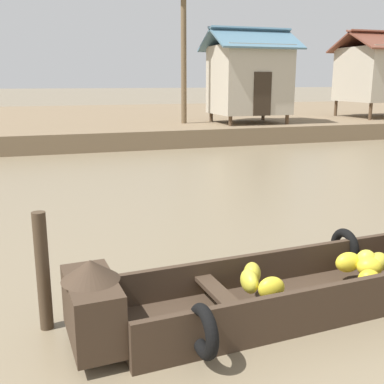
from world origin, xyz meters
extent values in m
plane|color=#7A6B51|center=(0.00, 10.00, 0.00)|extent=(300.00, 300.00, 0.00)
cube|color=#756047|center=(0.00, 26.98, 0.35)|extent=(160.00, 20.00, 0.70)
cube|color=#3D2D21|center=(0.62, 4.16, 0.06)|extent=(4.06, 1.42, 0.12)
cube|color=#3D2D21|center=(0.59, 4.70, 0.31)|extent=(3.99, 0.36, 0.38)
cube|color=#3D2D21|center=(0.66, 3.63, 0.31)|extent=(3.99, 0.36, 0.38)
cube|color=#3D2D21|center=(-1.60, 4.01, 0.43)|extent=(0.52, 1.01, 0.62)
cone|color=#3D2D21|center=(-1.60, 4.01, 0.84)|extent=(0.60, 0.60, 0.20)
cube|color=#3D2D21|center=(-0.23, 4.10, 0.33)|extent=(0.27, 1.05, 0.05)
torus|color=black|center=(1.91, 4.91, 0.35)|extent=(0.16, 0.53, 0.52)
torus|color=black|center=(-0.67, 3.42, 0.35)|extent=(0.16, 0.53, 0.52)
ellipsoid|color=yellow|center=(0.29, 3.93, 0.41)|extent=(0.31, 0.20, 0.26)
ellipsoid|color=yellow|center=(1.78, 4.30, 0.40)|extent=(0.32, 0.31, 0.28)
ellipsoid|color=yellow|center=(1.76, 4.20, 0.36)|extent=(0.38, 0.34, 0.24)
ellipsoid|color=yellow|center=(0.12, 4.14, 0.43)|extent=(0.22, 0.35, 0.26)
ellipsoid|color=yellow|center=(1.52, 3.90, 0.36)|extent=(0.31, 0.27, 0.23)
ellipsoid|color=gold|center=(1.92, 4.24, 0.39)|extent=(0.40, 0.38, 0.23)
ellipsoid|color=yellow|center=(1.58, 4.37, 0.38)|extent=(0.34, 0.22, 0.26)
ellipsoid|color=gold|center=(0.25, 4.33, 0.42)|extent=(0.29, 0.34, 0.26)
cylinder|color=#4C3826|center=(5.71, 18.13, 0.91)|extent=(0.16, 0.16, 0.41)
cylinder|color=#4C3826|center=(8.38, 18.13, 0.91)|extent=(0.16, 0.16, 0.41)
cylinder|color=#4C3826|center=(5.71, 20.46, 0.91)|extent=(0.16, 0.16, 0.41)
cylinder|color=#4C3826|center=(8.38, 20.46, 0.91)|extent=(0.16, 0.16, 0.41)
cube|color=#B2A893|center=(7.04, 19.30, 2.58)|extent=(3.08, 2.73, 2.93)
cube|color=#2D2319|center=(7.04, 17.91, 2.02)|extent=(0.80, 0.04, 1.80)
cube|color=slate|center=(7.04, 18.61, 4.32)|extent=(3.78, 1.85, 0.99)
cube|color=slate|center=(7.04, 19.98, 4.32)|extent=(3.78, 1.85, 0.99)
cylinder|color=#4C3826|center=(13.33, 18.89, 1.11)|extent=(0.16, 0.16, 0.81)
cylinder|color=#4C3826|center=(13.33, 21.72, 1.11)|extent=(0.16, 0.16, 0.81)
cube|color=brown|center=(15.20, 21.11, 4.48)|extent=(4.83, 2.10, 1.03)
cylinder|color=brown|center=(4.22, 19.96, 3.84)|extent=(0.24, 0.24, 6.28)
cylinder|color=#423323|center=(-2.03, 4.58, 0.64)|extent=(0.14, 0.14, 1.29)
camera|label=1|loc=(-1.96, -0.21, 2.58)|focal=43.82mm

